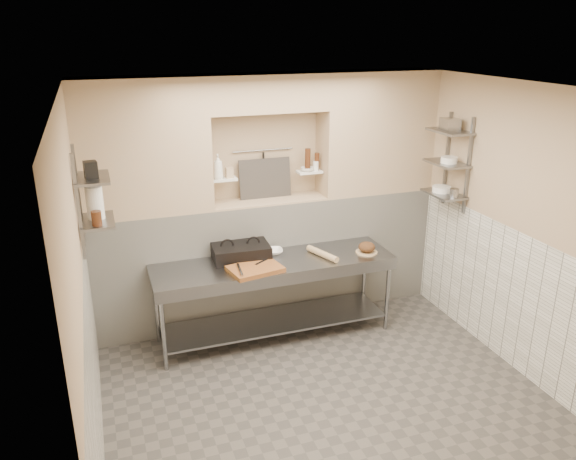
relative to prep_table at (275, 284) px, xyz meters
name	(u,v)px	position (x,y,z in m)	size (l,w,h in m)	color
floor	(325,399)	(0.11, -1.18, -0.69)	(4.00, 3.90, 0.10)	#4D4844
ceiling	(333,83)	(0.11, -1.18, 2.21)	(4.00, 3.90, 0.10)	silver
wall_left	(74,293)	(-1.94, -1.18, 0.76)	(0.10, 3.90, 2.80)	tan
wall_right	(524,231)	(2.16, -1.18, 0.76)	(0.10, 3.90, 2.80)	tan
wall_back	(262,195)	(0.11, 0.82, 0.76)	(4.00, 0.10, 2.80)	tan
wall_front	(475,394)	(0.11, -3.18, 0.76)	(4.00, 0.10, 2.80)	tan
backwall_lower	(269,258)	(0.11, 0.57, 0.06)	(4.00, 0.40, 1.40)	white
alcove_sill	(268,200)	(0.11, 0.57, 0.77)	(1.30, 0.40, 0.02)	tan
backwall_pillar_left	(143,148)	(-1.21, 0.57, 1.46)	(1.35, 0.40, 1.40)	tan
backwall_pillar_right	(376,133)	(1.44, 0.57, 1.46)	(1.35, 0.40, 1.40)	tan
backwall_header	(267,93)	(0.11, 0.57, 1.96)	(1.30, 0.40, 0.40)	tan
wainscot_left	(94,372)	(-1.88, -1.18, 0.06)	(0.02, 3.90, 1.40)	white
wainscot_right	(509,297)	(2.10, -1.18, 0.06)	(0.02, 3.90, 1.40)	white
alcove_shelf_left	(224,179)	(-0.39, 0.57, 1.06)	(0.28, 0.16, 0.03)	white
alcove_shelf_right	(309,172)	(0.61, 0.57, 1.06)	(0.28, 0.16, 0.03)	white
utensil_rail	(263,150)	(0.11, 0.74, 1.31)	(0.02, 0.02, 0.70)	gray
hanging_steel	(264,165)	(0.11, 0.72, 1.14)	(0.02, 0.02, 0.30)	black
splash_panel	(265,178)	(0.11, 0.67, 1.00)	(0.60, 0.02, 0.45)	#383330
shelf_rail_left_a	(79,195)	(-1.86, 0.07, 1.16)	(0.03, 0.03, 0.95)	slate
shelf_rail_left_b	(78,208)	(-1.86, -0.33, 1.16)	(0.03, 0.03, 0.95)	slate
wall_shelf_left_lower	(97,221)	(-1.73, -0.13, 0.96)	(0.30, 0.50, 0.03)	slate
wall_shelf_left_upper	(92,178)	(-1.73, -0.13, 1.36)	(0.30, 0.50, 0.03)	slate
shelf_rail_right_a	(447,159)	(2.09, 0.07, 1.21)	(0.03, 0.03, 1.05)	slate
shelf_rail_right_b	(468,166)	(2.09, -0.33, 1.21)	(0.03, 0.03, 1.05)	slate
wall_shelf_right_lower	(444,194)	(1.95, -0.13, 0.86)	(0.30, 0.50, 0.03)	slate
wall_shelf_right_mid	(447,163)	(1.95, -0.13, 1.21)	(0.30, 0.50, 0.03)	slate
wall_shelf_right_upper	(450,131)	(1.95, -0.13, 1.56)	(0.30, 0.50, 0.03)	slate
prep_table	(275,284)	(0.00, 0.00, 0.00)	(2.60, 0.70, 0.90)	gray
panini_press	(240,251)	(-0.32, 0.20, 0.34)	(0.63, 0.47, 0.16)	black
cutting_board	(255,269)	(-0.26, -0.17, 0.28)	(0.52, 0.37, 0.05)	brown
knife_blade	(263,261)	(-0.14, -0.05, 0.31)	(0.25, 0.03, 0.01)	gray
tongs	(240,270)	(-0.43, -0.21, 0.32)	(0.03, 0.03, 0.29)	gray
mixing_bowl	(273,251)	(0.06, 0.22, 0.28)	(0.21, 0.21, 0.05)	white
rolling_pin	(322,254)	(0.54, -0.04, 0.29)	(0.07, 0.07, 0.45)	tan
bread_board	(366,252)	(1.04, -0.10, 0.26)	(0.24, 0.24, 0.01)	tan
bread_loaf	(367,247)	(1.04, -0.10, 0.33)	(0.19, 0.19, 0.11)	#4C2D19
bottle_soap	(218,167)	(-0.45, 0.54, 1.21)	(0.10, 0.10, 0.27)	white
jar_alcove	(229,173)	(-0.33, 0.56, 1.13)	(0.08, 0.08, 0.12)	tan
bowl_alcove	(307,169)	(0.58, 0.55, 1.09)	(0.15, 0.15, 0.05)	white
condiment_a	(317,162)	(0.70, 0.56, 1.17)	(0.05, 0.05, 0.20)	#401F0F
condiment_b	(308,160)	(0.59, 0.58, 1.20)	(0.06, 0.06, 0.25)	#401F0F
condiment_c	(316,166)	(0.68, 0.55, 1.12)	(0.06, 0.06, 0.11)	white
jug_left	(95,203)	(-1.73, -0.10, 1.12)	(0.15, 0.15, 0.30)	white
jar_left	(97,218)	(-1.73, -0.30, 1.04)	(0.09, 0.09, 0.13)	#401F0F
box_left_upper	(91,170)	(-1.73, -0.19, 1.45)	(0.11, 0.11, 0.15)	black
bowl_right	(442,189)	(1.95, -0.09, 0.90)	(0.21, 0.21, 0.06)	white
canister_right	(454,193)	(1.95, -0.32, 0.92)	(0.10, 0.10, 0.10)	gray
bowl_right_mid	(449,160)	(1.95, -0.17, 1.25)	(0.18, 0.18, 0.07)	white
basket_right	(450,124)	(1.95, -0.12, 1.63)	(0.16, 0.20, 0.12)	gray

